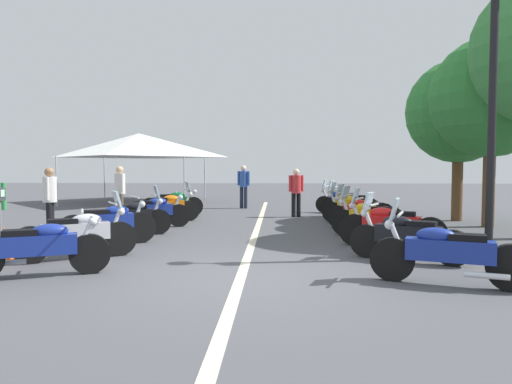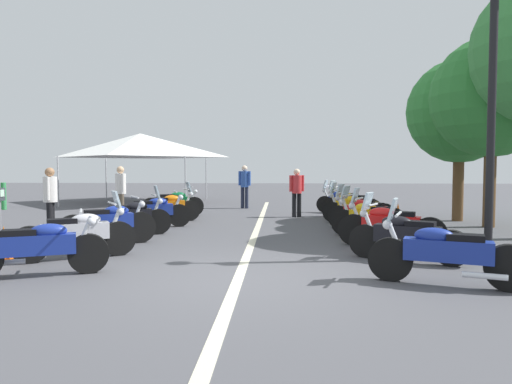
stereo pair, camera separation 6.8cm
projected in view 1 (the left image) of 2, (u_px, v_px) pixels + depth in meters
The scene contains 28 objects.
ground_plane at pixel (241, 278), 6.93m from camera, with size 80.00×80.00×0.00m, color #4C4C51.
lane_centre_stripe at pixel (256, 232), 11.70m from camera, with size 20.04×0.16×0.01m, color beige.
motorcycle_left_row_0 at pixel (39, 247), 6.94m from camera, with size 1.02×1.98×0.99m.
motorcycle_left_row_1 at pixel (78, 233), 8.30m from camera, with size 1.23×1.88×1.21m.
motorcycle_left_row_2 at pixel (109, 223), 9.79m from camera, with size 1.18×1.81×1.02m.
motorcycle_left_row_3 at pixel (130, 216), 11.16m from camera, with size 0.98×1.90×1.20m.
motorcycle_left_row_4 at pixel (152, 211), 12.61m from camera, with size 0.97×2.03×0.99m.
motorcycle_left_row_5 at pixel (167, 206), 13.96m from camera, with size 1.04×1.90×1.20m.
motorcycle_left_row_6 at pixel (173, 203), 15.47m from camera, with size 0.96×1.98×1.00m.
motorcycle_right_row_0 at pixel (447, 252), 6.45m from camera, with size 0.98×2.07×1.21m.
motorcycle_right_row_1 at pixel (406, 235), 8.10m from camera, with size 1.13×1.88×1.19m.
motorcycle_right_row_2 at pixel (390, 225), 9.48m from camera, with size 1.01×2.06×1.22m.
motorcycle_right_row_3 at pixel (372, 218), 10.80m from camera, with size 1.17×1.85×1.21m.
motorcycle_right_row_4 at pixel (364, 212), 12.16m from camera, with size 1.15×1.88×1.20m.
motorcycle_right_row_5 at pixel (356, 208), 13.65m from camera, with size 0.98×2.03×1.19m.
motorcycle_right_row_6 at pixel (349, 203), 15.14m from camera, with size 1.08×1.82×1.21m.
motorcycle_right_row_7 at pixel (343, 200), 16.53m from camera, with size 0.96×1.96×1.19m.
street_lamp_twin_globe at pixel (493, 62), 8.22m from camera, with size 0.32×1.22×5.16m.
parking_meter at pixel (0, 211), 7.99m from camera, with size 0.19×0.14×1.29m.
traffic_cone_1 at pixel (4, 244), 8.19m from camera, with size 0.36×0.36×0.61m.
traffic_cone_2 at pixel (397, 214), 13.32m from camera, with size 0.36×0.36×0.61m.
bystander_0 at pixel (244, 183), 18.50m from camera, with size 0.32×0.50×1.71m.
bystander_1 at pixel (120, 189), 14.23m from camera, with size 0.45×0.35×1.67m.
bystander_2 at pixel (50, 196), 11.11m from camera, with size 0.52×0.32×1.64m.
bystander_3 at pixel (296, 189), 15.26m from camera, with size 0.32×0.49×1.59m.
roadside_tree_0 at pixel (491, 98), 12.62m from camera, with size 3.26×3.26×5.17m.
roadside_tree_2 at pixel (459, 112), 14.10m from camera, with size 3.13×3.13×4.90m.
event_tent at pixel (139, 145), 21.57m from camera, with size 5.90×5.90×3.20m.
Camera 1 is at (-6.83, -0.55, 1.65)m, focal length 32.67 mm.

